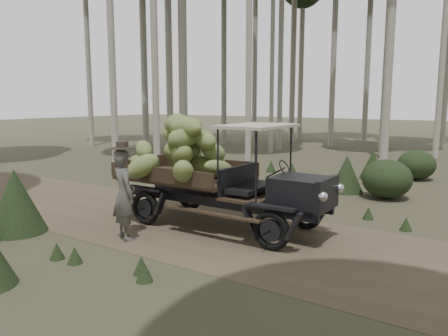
{
  "coord_description": "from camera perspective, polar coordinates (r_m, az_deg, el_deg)",
  "views": [
    {
      "loc": [
        3.19,
        -7.42,
        2.79
      ],
      "look_at": [
        -2.05,
        0.4,
        1.33
      ],
      "focal_mm": 35.0,
      "sensor_mm": 36.0,
      "label": 1
    }
  ],
  "objects": [
    {
      "name": "ground",
      "position": [
        8.55,
        10.15,
        -10.39
      ],
      "size": [
        120.0,
        120.0,
        0.0
      ],
      "primitive_type": "plane",
      "color": "#473D2B",
      "rests_on": "ground"
    },
    {
      "name": "banana_truck",
      "position": [
        9.96,
        -3.23,
        1.42
      ],
      "size": [
        5.2,
        2.62,
        2.53
      ],
      "rotation": [
        0.0,
        0.0,
        0.01
      ],
      "color": "black",
      "rests_on": "ground"
    },
    {
      "name": "dirt_track",
      "position": [
        8.55,
        10.15,
        -10.36
      ],
      "size": [
        70.0,
        4.0,
        0.01
      ],
      "primitive_type": "cube",
      "color": "brown",
      "rests_on": "ground"
    },
    {
      "name": "farmer",
      "position": [
        8.98,
        -12.94,
        -3.27
      ],
      "size": [
        0.79,
        0.67,
        2.0
      ],
      "rotation": [
        0.0,
        0.0,
        2.73
      ],
      "color": "#4F4D48",
      "rests_on": "ground"
    }
  ]
}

